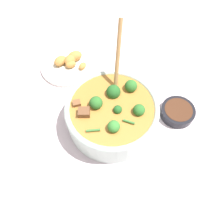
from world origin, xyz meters
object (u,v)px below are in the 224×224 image
Objects in this scene: food_plate at (69,64)px; stew_bowl at (112,113)px; empty_plate at (26,214)px; condiment_bowl at (178,112)px.

stew_bowl is at bearing -129.30° from food_plate.
stew_bowl is at bearing -22.12° from empty_plate.
empty_plate is 1.24× the size of food_plate.
condiment_bowl reaches higher than empty_plate.
stew_bowl is 0.30m from food_plate.
stew_bowl is 2.80× the size of condiment_bowl.
condiment_bowl is at bearing -38.37° from empty_plate.
food_plate reaches higher than condiment_bowl.
stew_bowl is at bearing 114.37° from condiment_bowl.
food_plate is at bearing 77.06° from condiment_bowl.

